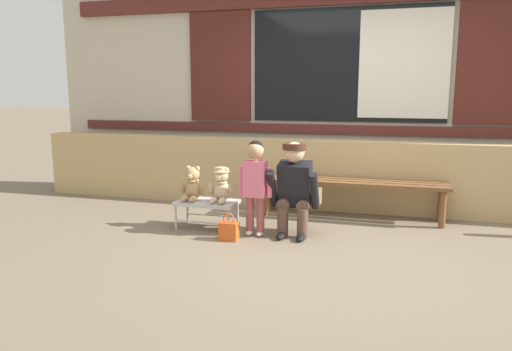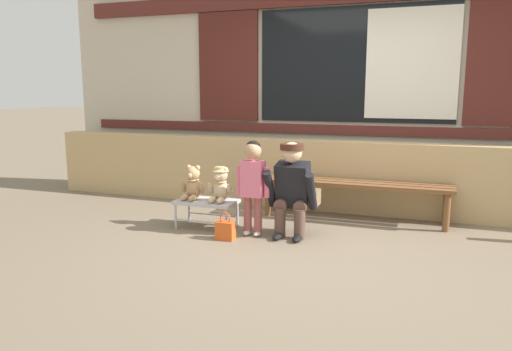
{
  "view_description": "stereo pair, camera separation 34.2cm",
  "coord_description": "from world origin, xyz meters",
  "px_view_note": "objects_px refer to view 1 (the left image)",
  "views": [
    {
      "loc": [
        0.61,
        -4.42,
        1.45
      ],
      "look_at": [
        -0.79,
        0.46,
        0.55
      ],
      "focal_mm": 34.11,
      "sensor_mm": 36.0,
      "label": 1
    },
    {
      "loc": [
        0.93,
        -4.32,
        1.45
      ],
      "look_at": [
        -0.79,
        0.46,
        0.55
      ],
      "focal_mm": 34.11,
      "sensor_mm": 36.0,
      "label": 2
    }
  ],
  "objects_px": {
    "wooden_bench_long": "(351,186)",
    "child_standing": "(255,177)",
    "teddy_bear_with_hat": "(221,185)",
    "adult_crouching": "(296,188)",
    "handbag_on_ground": "(229,231)",
    "small_display_bench": "(207,204)",
    "teddy_bear_plain": "(192,185)"
  },
  "relations": [
    {
      "from": "teddy_bear_with_hat",
      "to": "child_standing",
      "type": "distance_m",
      "value": 0.42
    },
    {
      "from": "small_display_bench",
      "to": "teddy_bear_plain",
      "type": "xyz_separation_m",
      "value": [
        -0.16,
        0.0,
        0.2
      ]
    },
    {
      "from": "child_standing",
      "to": "adult_crouching",
      "type": "distance_m",
      "value": 0.42
    },
    {
      "from": "teddy_bear_with_hat",
      "to": "adult_crouching",
      "type": "xyz_separation_m",
      "value": [
        0.78,
        0.02,
        0.01
      ]
    },
    {
      "from": "child_standing",
      "to": "handbag_on_ground",
      "type": "bearing_deg",
      "value": -131.04
    },
    {
      "from": "adult_crouching",
      "to": "wooden_bench_long",
      "type": "bearing_deg",
      "value": 59.84
    },
    {
      "from": "adult_crouching",
      "to": "teddy_bear_with_hat",
      "type": "bearing_deg",
      "value": -178.45
    },
    {
      "from": "small_display_bench",
      "to": "adult_crouching",
      "type": "xyz_separation_m",
      "value": [
        0.94,
        0.02,
        0.21
      ]
    },
    {
      "from": "small_display_bench",
      "to": "teddy_bear_plain",
      "type": "bearing_deg",
      "value": 179.49
    },
    {
      "from": "teddy_bear_plain",
      "to": "teddy_bear_with_hat",
      "type": "height_order",
      "value": "same"
    },
    {
      "from": "small_display_bench",
      "to": "child_standing",
      "type": "distance_m",
      "value": 0.65
    },
    {
      "from": "handbag_on_ground",
      "to": "wooden_bench_long",
      "type": "bearing_deg",
      "value": 47.59
    },
    {
      "from": "teddy_bear_plain",
      "to": "teddy_bear_with_hat",
      "type": "relative_size",
      "value": 1.0
    },
    {
      "from": "wooden_bench_long",
      "to": "child_standing",
      "type": "height_order",
      "value": "child_standing"
    },
    {
      "from": "teddy_bear_with_hat",
      "to": "adult_crouching",
      "type": "distance_m",
      "value": 0.78
    },
    {
      "from": "wooden_bench_long",
      "to": "adult_crouching",
      "type": "distance_m",
      "value": 0.96
    },
    {
      "from": "wooden_bench_long",
      "to": "teddy_bear_plain",
      "type": "xyz_separation_m",
      "value": [
        -1.58,
        -0.85,
        0.09
      ]
    },
    {
      "from": "wooden_bench_long",
      "to": "small_display_bench",
      "type": "xyz_separation_m",
      "value": [
        -1.42,
        -0.85,
        -0.11
      ]
    },
    {
      "from": "wooden_bench_long",
      "to": "teddy_bear_with_hat",
      "type": "xyz_separation_m",
      "value": [
        -1.26,
        -0.84,
        0.1
      ]
    },
    {
      "from": "small_display_bench",
      "to": "handbag_on_ground",
      "type": "bearing_deg",
      "value": -42.25
    },
    {
      "from": "wooden_bench_long",
      "to": "adult_crouching",
      "type": "relative_size",
      "value": 2.21
    },
    {
      "from": "teddy_bear_plain",
      "to": "teddy_bear_with_hat",
      "type": "distance_m",
      "value": 0.32
    },
    {
      "from": "wooden_bench_long",
      "to": "teddy_bear_with_hat",
      "type": "distance_m",
      "value": 1.52
    },
    {
      "from": "wooden_bench_long",
      "to": "child_standing",
      "type": "bearing_deg",
      "value": -132.74
    },
    {
      "from": "teddy_bear_with_hat",
      "to": "handbag_on_ground",
      "type": "relative_size",
      "value": 1.34
    },
    {
      "from": "child_standing",
      "to": "adult_crouching",
      "type": "relative_size",
      "value": 1.01
    },
    {
      "from": "small_display_bench",
      "to": "teddy_bear_with_hat",
      "type": "height_order",
      "value": "teddy_bear_with_hat"
    },
    {
      "from": "teddy_bear_plain",
      "to": "handbag_on_ground",
      "type": "relative_size",
      "value": 1.34
    },
    {
      "from": "teddy_bear_with_hat",
      "to": "adult_crouching",
      "type": "bearing_deg",
      "value": 1.55
    },
    {
      "from": "child_standing",
      "to": "handbag_on_ground",
      "type": "relative_size",
      "value": 3.52
    },
    {
      "from": "teddy_bear_with_hat",
      "to": "adult_crouching",
      "type": "relative_size",
      "value": 0.38
    },
    {
      "from": "wooden_bench_long",
      "to": "child_standing",
      "type": "distance_m",
      "value": 1.29
    }
  ]
}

